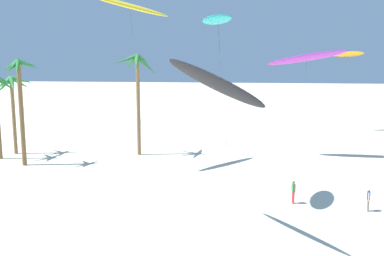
# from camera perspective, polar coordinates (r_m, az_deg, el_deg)

# --- Properties ---
(palm_tree_1) EXTENTS (4.45, 3.74, 8.61)m
(palm_tree_1) POSITION_cam_1_polar(r_m,az_deg,el_deg) (53.18, -21.45, 4.32)
(palm_tree_1) COLOR olive
(palm_tree_1) RESTS_ON ground
(palm_tree_2) EXTENTS (3.69, 3.52, 10.49)m
(palm_tree_2) POSITION_cam_1_polar(r_m,az_deg,el_deg) (47.34, -20.66, 5.26)
(palm_tree_2) COLOR brown
(palm_tree_2) RESTS_ON ground
(palm_tree_3) EXTENTS (4.50, 5.24, 10.91)m
(palm_tree_3) POSITION_cam_1_polar(r_m,az_deg,el_deg) (49.21, -6.85, 6.61)
(palm_tree_3) COLOR olive
(palm_tree_3) RESTS_ON ground
(flying_kite_0) EXTENTS (6.69, 12.95, 11.31)m
(flying_kite_0) POSITION_cam_1_polar(r_m,az_deg,el_deg) (26.88, 2.44, 5.88)
(flying_kite_0) COLOR black
(flying_kite_0) RESTS_ON ground
(flying_kite_1) EXTENTS (7.14, 12.84, 16.47)m
(flying_kite_1) POSITION_cam_1_polar(r_m,az_deg,el_deg) (44.50, -7.76, 14.82)
(flying_kite_1) COLOR yellow
(flying_kite_1) RESTS_ON ground
(flying_kite_2) EXTENTS (4.77, 8.22, 11.28)m
(flying_kite_2) POSITION_cam_1_polar(r_m,az_deg,el_deg) (67.34, 18.90, 8.70)
(flying_kite_2) COLOR orange
(flying_kite_2) RESTS_ON ground
(flying_kite_3) EXTENTS (8.27, 6.46, 11.66)m
(flying_kite_3) POSITION_cam_1_polar(r_m,az_deg,el_deg) (49.13, 14.10, 8.49)
(flying_kite_3) COLOR purple
(flying_kite_3) RESTS_ON ground
(flying_kite_4) EXTENTS (2.86, 7.92, 13.88)m
(flying_kite_4) POSITION_cam_1_polar(r_m,az_deg,el_deg) (33.17, 3.22, 13.31)
(flying_kite_4) COLOR #19B2B7
(flying_kite_4) RESTS_ON ground
(person_near_left) EXTENTS (0.26, 0.50, 1.69)m
(person_near_left) POSITION_cam_1_polar(r_m,az_deg,el_deg) (35.10, 21.12, -8.20)
(person_near_left) COLOR slate
(person_near_left) RESTS_ON ground
(person_mid_field) EXTENTS (0.27, 0.50, 1.75)m
(person_mid_field) POSITION_cam_1_polar(r_m,az_deg,el_deg) (35.17, 12.51, -7.66)
(person_mid_field) COLOR red
(person_mid_field) RESTS_ON ground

